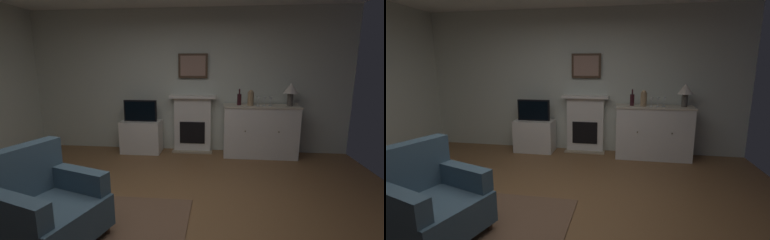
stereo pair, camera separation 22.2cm
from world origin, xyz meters
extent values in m
cube|color=brown|center=(0.00, 0.00, -0.05)|extent=(6.16, 5.39, 0.10)
cube|color=silver|center=(0.00, 2.66, 1.35)|extent=(6.16, 0.06, 2.70)
cube|color=white|center=(0.15, 2.54, 0.53)|extent=(0.70, 0.18, 1.05)
cube|color=tan|center=(0.15, 2.44, 0.01)|extent=(0.77, 0.20, 0.03)
cube|color=black|center=(0.15, 2.45, 0.39)|extent=(0.48, 0.02, 0.42)
cube|color=white|center=(0.15, 2.51, 1.07)|extent=(0.87, 0.27, 0.05)
cube|color=#473323|center=(0.15, 2.58, 1.65)|extent=(0.55, 0.03, 0.45)
cube|color=#9E7A6B|center=(0.15, 2.57, 1.65)|extent=(0.47, 0.01, 0.37)
cube|color=white|center=(1.41, 2.36, 0.46)|extent=(1.31, 0.45, 0.92)
cube|color=beige|center=(1.41, 2.36, 0.94)|extent=(1.34, 0.48, 0.03)
sphere|color=brown|center=(1.12, 2.12, 0.52)|extent=(0.02, 0.02, 0.02)
sphere|color=brown|center=(1.70, 2.12, 0.52)|extent=(0.02, 0.02, 0.02)
cylinder|color=#4C4742|center=(1.90, 2.36, 1.06)|extent=(0.10, 0.10, 0.22)
cone|color=silver|center=(1.90, 2.36, 1.26)|extent=(0.26, 0.26, 0.18)
cylinder|color=#331419|center=(1.02, 2.36, 1.05)|extent=(0.08, 0.08, 0.20)
cylinder|color=#331419|center=(1.02, 2.36, 1.20)|extent=(0.03, 0.03, 0.09)
cylinder|color=silver|center=(1.34, 2.30, 0.95)|extent=(0.06, 0.06, 0.00)
cylinder|color=silver|center=(1.34, 2.30, 1.00)|extent=(0.01, 0.01, 0.09)
cone|color=silver|center=(1.34, 2.30, 1.08)|extent=(0.07, 0.07, 0.07)
cylinder|color=silver|center=(1.45, 2.30, 0.95)|extent=(0.06, 0.06, 0.00)
cylinder|color=silver|center=(1.45, 2.30, 1.00)|extent=(0.01, 0.01, 0.09)
cone|color=silver|center=(1.45, 2.30, 1.08)|extent=(0.07, 0.07, 0.07)
cylinder|color=silver|center=(1.56, 2.33, 0.95)|extent=(0.06, 0.06, 0.00)
cylinder|color=silver|center=(1.56, 2.33, 1.00)|extent=(0.01, 0.01, 0.09)
cone|color=silver|center=(1.56, 2.33, 1.08)|extent=(0.07, 0.07, 0.07)
cylinder|color=#9E7F5B|center=(1.21, 2.31, 1.07)|extent=(0.11, 0.11, 0.24)
sphere|color=#9E7F5B|center=(1.21, 2.31, 1.19)|extent=(0.08, 0.08, 0.08)
cube|color=white|center=(-0.82, 2.37, 0.31)|extent=(0.75, 0.42, 0.62)
cube|color=black|center=(-0.82, 2.35, 0.82)|extent=(0.62, 0.06, 0.40)
cube|color=black|center=(-0.82, 2.32, 0.82)|extent=(0.57, 0.01, 0.35)
cube|color=#3F596B|center=(-0.85, -0.40, 0.26)|extent=(0.99, 0.97, 0.32)
cube|color=#3F596B|center=(-1.17, -0.30, 0.67)|extent=(0.38, 0.77, 0.50)
cube|color=#3F596B|center=(-0.95, -0.71, 0.53)|extent=(0.73, 0.35, 0.22)
cube|color=#3F596B|center=(-0.76, -0.10, 0.53)|extent=(0.73, 0.35, 0.22)
cylinder|color=#473323|center=(-0.43, -0.20, 0.05)|extent=(0.05, 0.05, 0.10)
cylinder|color=#473323|center=(-1.08, 0.00, 0.05)|extent=(0.05, 0.05, 0.10)
camera|label=1|loc=(0.64, -2.46, 1.64)|focal=24.80mm
camera|label=2|loc=(0.86, -2.43, 1.64)|focal=24.80mm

